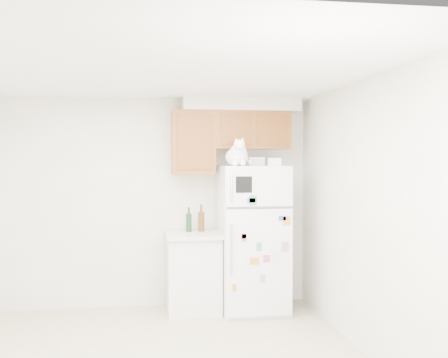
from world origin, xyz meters
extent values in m
cube|color=white|center=(0.00, 2.00, 1.25)|extent=(3.80, 0.04, 2.50)
cube|color=white|center=(0.00, -2.00, 1.25)|extent=(3.80, 0.04, 2.50)
cube|color=white|center=(1.90, 0.00, 1.25)|extent=(0.04, 4.00, 2.50)
cube|color=white|center=(0.00, 0.00, 2.50)|extent=(3.80, 4.00, 0.04)
cube|color=#945B20|center=(1.20, 1.82, 2.12)|extent=(0.90, 0.33, 0.45)
cube|color=#945B20|center=(0.50, 1.82, 1.98)|extent=(0.50, 0.33, 0.75)
cube|color=silver|center=(1.07, 1.83, 2.42)|extent=(1.40, 0.37, 0.15)
cube|color=white|center=(1.18, 1.62, 0.85)|extent=(0.76, 0.72, 1.70)
cube|color=white|center=(1.18, 1.25, 1.48)|extent=(0.74, 0.03, 0.44)
cube|color=white|center=(1.18, 1.25, 0.64)|extent=(0.74, 0.03, 1.19)
cube|color=#59595B|center=(1.18, 1.25, 1.25)|extent=(0.74, 0.03, 0.02)
cylinder|color=silver|center=(0.86, 1.22, 1.47)|extent=(0.02, 0.02, 0.32)
cylinder|color=silver|center=(0.86, 1.22, 0.80)|extent=(0.02, 0.02, 0.55)
cube|color=black|center=(1.00, 1.23, 1.50)|extent=(0.18, 0.00, 0.18)
cube|color=white|center=(1.02, 1.23, 1.05)|extent=(0.22, 0.00, 0.28)
cube|color=orange|center=(1.48, 1.23, 1.10)|extent=(0.08, 0.00, 0.09)
cube|color=orange|center=(0.89, 1.23, 0.37)|extent=(0.05, 0.00, 0.08)
cube|color=#3343B3|center=(1.43, 1.23, 1.13)|extent=(0.09, 0.00, 0.05)
cube|color=#296AA5|center=(1.08, 1.23, 1.33)|extent=(0.09, 0.00, 0.05)
cube|color=silver|center=(1.38, 1.23, 0.70)|extent=(0.10, 0.00, 0.10)
cube|color=#CE4D40|center=(1.00, 1.23, 0.92)|extent=(0.05, 0.00, 0.08)
cube|color=#459969|center=(1.17, 1.23, 0.82)|extent=(0.06, 0.00, 0.09)
cube|color=white|center=(1.03, 1.23, 0.68)|extent=(0.07, 0.00, 0.10)
cube|color=orange|center=(1.12, 1.23, 0.66)|extent=(0.10, 0.00, 0.08)
cube|color=#429353|center=(1.10, 1.23, 1.33)|extent=(0.08, 0.00, 0.11)
cube|color=#B7829F|center=(1.21, 1.23, 0.46)|extent=(0.06, 0.00, 0.09)
cube|color=#AA79A8|center=(1.46, 1.23, 0.81)|extent=(0.08, 0.00, 0.11)
cube|color=#C24D89|center=(1.25, 1.23, 0.68)|extent=(0.08, 0.00, 0.08)
cube|color=white|center=(0.49, 1.68, 0.44)|extent=(0.60, 0.60, 0.88)
cube|color=silver|center=(0.49, 1.66, 0.90)|extent=(0.64, 0.64, 0.04)
ellipsoid|color=white|center=(0.96, 1.46, 1.80)|extent=(0.25, 0.34, 0.21)
ellipsoid|color=white|center=(0.96, 1.36, 1.85)|extent=(0.18, 0.15, 0.20)
sphere|color=white|center=(0.96, 1.31, 1.93)|extent=(0.13, 0.13, 0.13)
cone|color=white|center=(0.93, 1.31, 1.99)|extent=(0.04, 0.04, 0.05)
cone|color=white|center=(0.99, 1.31, 1.99)|extent=(0.04, 0.04, 0.05)
cone|color=#D88C8C|center=(0.93, 1.30, 1.99)|extent=(0.02, 0.02, 0.03)
cone|color=#D88C8C|center=(0.99, 1.30, 1.99)|extent=(0.02, 0.02, 0.03)
sphere|color=white|center=(0.96, 1.26, 1.91)|extent=(0.05, 0.05, 0.05)
sphere|color=white|center=(0.92, 1.33, 1.73)|extent=(0.07, 0.07, 0.07)
sphere|color=white|center=(1.00, 1.33, 1.73)|extent=(0.07, 0.07, 0.07)
cylinder|color=white|center=(1.07, 1.58, 1.73)|extent=(0.16, 0.21, 0.07)
cube|color=white|center=(1.26, 1.76, 1.75)|extent=(0.21, 0.17, 0.10)
cube|color=white|center=(1.40, 1.49, 1.74)|extent=(0.17, 0.14, 0.09)
camera|label=1|loc=(-0.07, -4.35, 1.76)|focal=42.00mm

